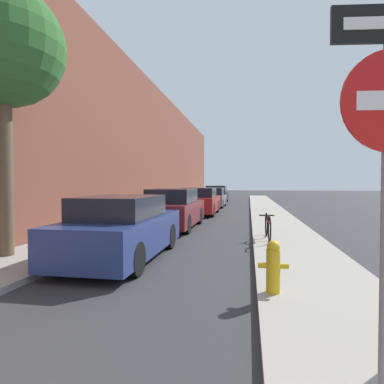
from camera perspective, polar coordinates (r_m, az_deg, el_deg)
ground_plane at (r=15.19m, az=3.31°, el=-4.82°), size 120.00×120.00×0.00m
sidewalk_left at (r=15.78m, az=-7.23°, el=-4.37°), size 2.00×52.00×0.12m
sidewalk_right at (r=15.12m, az=14.33°, el=-4.67°), size 2.00×52.00×0.12m
building_facade_left at (r=16.29m, az=-11.88°, el=9.20°), size 0.70×52.00×7.72m
parked_car_navy at (r=7.35m, az=-12.26°, el=-6.45°), size 1.69×4.11×1.41m
parked_car_maroon at (r=12.09m, az=-3.32°, el=-3.09°), size 1.73×4.35×1.48m
parked_car_red at (r=17.29m, az=1.41°, el=-1.71°), size 1.82×4.18×1.44m
parked_car_grey at (r=22.74m, az=3.56°, el=-1.05°), size 1.81×4.14×1.37m
parked_car_black at (r=28.10m, az=4.40°, el=-0.44°), size 1.85×3.94×1.46m
street_tree_near at (r=8.55m, az=-30.62°, el=21.16°), size 2.58×2.58×5.82m
fire_hydrant at (r=4.86m, az=14.29°, el=-12.65°), size 0.43×0.20×0.76m
bicycle at (r=9.30m, az=13.37°, el=-5.99°), size 0.44×1.71×0.70m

